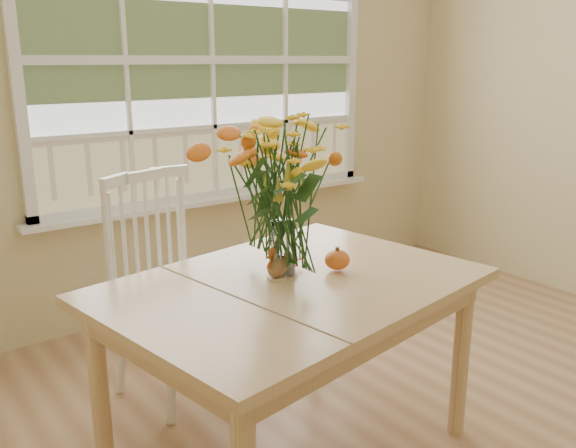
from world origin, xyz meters
TOP-DOWN VIEW (x-y plane):
  - wall_back at (0.00, 2.25)m, footprint 4.00×0.02m
  - window at (0.00, 2.21)m, footprint 2.42×0.12m
  - dining_table at (-0.60, 0.61)m, footprint 1.53×1.20m
  - windsor_chair at (-0.76, 1.40)m, footprint 0.57×0.56m
  - flower_vase at (-0.58, 0.69)m, footprint 0.45×0.45m
  - pumpkin at (-0.38, 0.60)m, footprint 0.10×0.10m
  - turkey_figurine at (-0.64, 0.65)m, footprint 0.12×0.11m
  - dark_gourd at (-0.55, 0.72)m, footprint 0.13×0.09m

SIDE VIEW (x-z plane):
  - windsor_chair at x=-0.76m, z-range 0.06..1.09m
  - dining_table at x=-0.60m, z-range 0.28..1.02m
  - dark_gourd at x=-0.55m, z-range 0.74..0.81m
  - pumpkin at x=-0.38m, z-range 0.74..0.82m
  - turkey_figurine at x=-0.64m, z-range 0.73..0.85m
  - flower_vase at x=-0.58m, z-range 0.80..1.33m
  - wall_back at x=0.00m, z-range 0.00..2.70m
  - window at x=0.00m, z-range 0.66..2.40m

